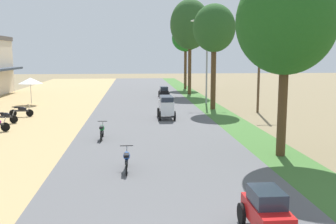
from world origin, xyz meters
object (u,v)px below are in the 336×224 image
parked_motorbike_fourth (5,116)px  utility_pole_near (259,61)px  median_tree_second (214,29)px  car_hatchback_red (267,210)px  car_van_white (166,106)px  parked_motorbike_fifth (22,110)px  streetlamp_near (207,55)px  median_tree_third (190,25)px  streetlamp_mid (189,56)px  motorbike_ahead_second (127,159)px  median_tree_nearest (286,22)px  vendor_umbrella (30,81)px  motorbike_ahead_third (102,130)px  median_tree_fourth (186,39)px  car_sedan_black (164,91)px

parked_motorbike_fourth → utility_pole_near: size_ratio=0.22×
median_tree_second → car_hatchback_red: median_tree_second is taller
median_tree_second → car_van_white: (-4.46, -4.79, -5.86)m
parked_motorbike_fifth → streetlamp_near: 17.26m
median_tree_third → streetlamp_mid: median_tree_third is taller
car_van_white → motorbike_ahead_second: (-2.68, -12.75, -0.45)m
median_tree_second → car_hatchback_red: (-3.41, -23.61, -6.13)m
median_tree_nearest → median_tree_third: 28.45m
vendor_umbrella → motorbike_ahead_third: vendor_umbrella is taller
parked_motorbike_fifth → utility_pole_near: bearing=2.7°
parked_motorbike_fifth → median_tree_nearest: size_ratio=0.21×
parked_motorbike_fifth → median_tree_second: (15.36, 2.83, 6.33)m
median_tree_fourth → streetlamp_near: bearing=-90.5°
streetlamp_near → car_hatchback_red: size_ratio=3.99×
median_tree_fourth → motorbike_ahead_second: 38.91m
median_tree_second → streetlamp_near: size_ratio=1.12×
parked_motorbike_fifth → car_van_white: bearing=-10.2°
median_tree_fourth → streetlamp_mid: size_ratio=1.12×
parked_motorbike_fourth → median_tree_third: size_ratio=0.16×
parked_motorbike_fourth → vendor_umbrella: size_ratio=0.71×
parked_motorbike_fourth → motorbike_ahead_third: motorbike_ahead_third is taller
streetlamp_near → motorbike_ahead_third: bearing=-120.1°
streetlamp_near → median_tree_second: bearing=-91.6°
median_tree_nearest → utility_pole_near: 14.27m
streetlamp_mid → utility_pole_near: (3.25, -17.19, -0.27)m
median_tree_second → motorbike_ahead_third: (-8.62, -11.41, -6.31)m
parked_motorbike_fifth → car_sedan_black: car_sedan_black is taller
motorbike_ahead_third → parked_motorbike_fifth: bearing=128.1°
car_hatchback_red → parked_motorbike_fifth: bearing=119.9°
median_tree_fourth → car_hatchback_red: size_ratio=4.30×
parked_motorbike_fourth → parked_motorbike_fifth: (0.32, 2.94, 0.00)m
median_tree_third → streetlamp_near: 9.70m
parked_motorbike_fifth → median_tree_fourth: median_tree_fourth is taller
parked_motorbike_fifth → car_van_white: (10.89, -1.97, 0.47)m
utility_pole_near → median_tree_fourth: bearing=98.0°
streetlamp_near → car_hatchback_red: 27.78m
parked_motorbike_fifth → median_tree_nearest: median_tree_nearest is taller
motorbike_ahead_third → car_hatchback_red: bearing=-66.9°
streetlamp_near → median_tree_nearest: bearing=-90.2°
parked_motorbike_fourth → median_tree_nearest: size_ratio=0.21×
streetlamp_near → car_van_white: (-4.57, -8.46, -3.63)m
car_van_white → utility_pole_near: bearing=20.0°
utility_pole_near → car_hatchback_red: (-6.77, -21.67, -3.48)m
median_tree_fourth → utility_pole_near: 22.45m
median_tree_nearest → utility_pole_near: (3.33, 13.74, -1.97)m
vendor_umbrella → median_tree_nearest: median_tree_nearest is taller
car_van_white → median_tree_second: bearing=47.0°
parked_motorbike_fifth → median_tree_third: bearing=45.7°
parked_motorbike_fifth → vendor_umbrella: vendor_umbrella is taller
streetlamp_mid → car_sedan_black: 7.80m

